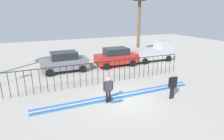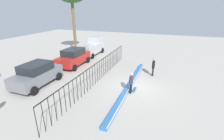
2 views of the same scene
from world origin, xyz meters
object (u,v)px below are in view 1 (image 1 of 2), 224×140
at_px(skateboarder, 108,88).
at_px(pickup_truck, 154,52).
at_px(skateboard, 117,101).
at_px(parked_car_red, 116,57).
at_px(parked_car_gray, 64,62).
at_px(camera_operator, 173,84).

relative_size(skateboarder, pickup_truck, 0.35).
bearing_deg(skateboard, parked_car_red, 84.91).
bearing_deg(pickup_truck, parked_car_gray, -178.66).
relative_size(skateboard, pickup_truck, 0.17).
height_order(parked_car_red, pickup_truck, pickup_truck).
bearing_deg(skateboard, skateboarder, -177.96).
bearing_deg(camera_operator, pickup_truck, -114.65).
bearing_deg(pickup_truck, skateboard, -136.16).
height_order(skateboarder, skateboard, skateboarder).
xyz_separation_m(skateboarder, camera_operator, (3.99, -1.15, 0.04)).
bearing_deg(parked_car_gray, skateboarder, -76.88).
distance_m(skateboard, camera_operator, 3.72).
height_order(skateboarder, pickup_truck, pickup_truck).
bearing_deg(skateboarder, camera_operator, 1.59).
bearing_deg(skateboard, camera_operator, 3.66).
bearing_deg(parked_car_gray, skateboard, -73.27).
bearing_deg(skateboarder, parked_car_red, 79.28).
relative_size(parked_car_gray, parked_car_red, 1.00).
xyz_separation_m(skateboard, parked_car_gray, (-1.83, 7.75, 0.91)).
height_order(skateboard, parked_car_gray, parked_car_gray).
xyz_separation_m(camera_operator, parked_car_gray, (-5.28, 8.73, -0.05)).
bearing_deg(skateboarder, parked_car_gray, 117.30).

